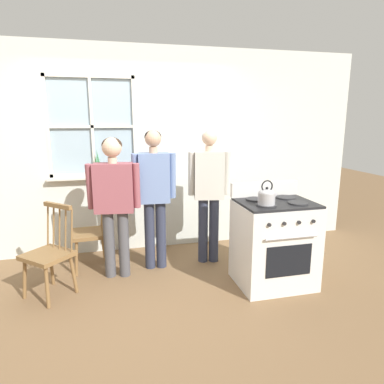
# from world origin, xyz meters

# --- Properties ---
(ground_plane) EXTENTS (16.00, 16.00, 0.00)m
(ground_plane) POSITION_xyz_m (0.00, 0.00, 0.00)
(ground_plane) COLOR brown
(wall_back) EXTENTS (6.40, 0.16, 2.70)m
(wall_back) POSITION_xyz_m (0.03, 1.40, 1.33)
(wall_back) COLOR silver
(wall_back) RESTS_ON ground_plane
(chair_by_window) EXTENTS (0.58, 0.58, 0.94)m
(chair_by_window) POSITION_xyz_m (-0.96, 0.28, 0.44)
(chair_by_window) COLOR olive
(chair_by_window) RESTS_ON ground_plane
(chair_near_wall) EXTENTS (0.43, 0.44, 0.94)m
(chair_near_wall) POSITION_xyz_m (-0.58, 0.85, 0.44)
(chair_near_wall) COLOR olive
(chair_near_wall) RESTS_ON ground_plane
(person_elderly_left) EXTENTS (0.58, 0.27, 1.58)m
(person_elderly_left) POSITION_xyz_m (-0.29, 0.56, 0.97)
(person_elderly_left) COLOR #4C4C51
(person_elderly_left) RESTS_ON ground_plane
(person_teen_center) EXTENTS (0.51, 0.23, 1.65)m
(person_teen_center) POSITION_xyz_m (0.17, 0.69, 0.98)
(person_teen_center) COLOR #2D3347
(person_teen_center) RESTS_ON ground_plane
(person_adult_right) EXTENTS (0.52, 0.27, 1.65)m
(person_adult_right) POSITION_xyz_m (0.84, 0.71, 0.97)
(person_adult_right) COLOR #2D3347
(person_adult_right) RESTS_ON ground_plane
(stove) EXTENTS (0.79, 0.68, 1.08)m
(stove) POSITION_xyz_m (1.36, -0.03, 0.47)
(stove) COLOR white
(stove) RESTS_ON ground_plane
(kettle) EXTENTS (0.21, 0.17, 0.25)m
(kettle) POSITION_xyz_m (1.18, -0.16, 1.02)
(kettle) COLOR #B7B7BC
(kettle) RESTS_ON stove
(potted_plant) EXTENTS (0.13, 0.13, 0.35)m
(potted_plant) POSITION_xyz_m (-0.48, 1.31, 1.14)
(potted_plant) COLOR #935B3D
(potted_plant) RESTS_ON wall_back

